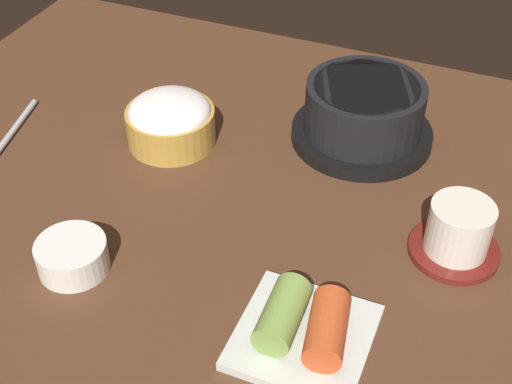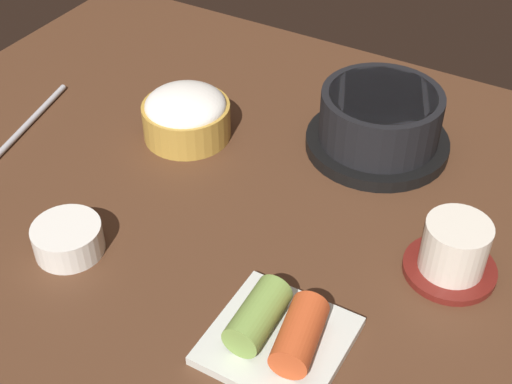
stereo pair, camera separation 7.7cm
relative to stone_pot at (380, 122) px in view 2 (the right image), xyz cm
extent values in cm
cube|color=#4C2D1C|center=(-9.06, -16.04, -4.91)|extent=(100.00, 76.00, 2.00)
cylinder|color=black|center=(0.00, 0.00, -3.11)|extent=(17.79, 17.79, 1.59)
cylinder|color=black|center=(0.00, 0.00, 0.86)|extent=(14.73, 14.73, 6.36)
cylinder|color=#D15619|center=(0.00, 0.00, 3.74)|extent=(12.96, 12.96, 0.60)
cylinder|color=#B78C38|center=(-22.06, -9.53, -1.64)|extent=(11.10, 11.10, 4.55)
ellipsoid|color=white|center=(-22.06, -9.53, 0.64)|extent=(10.21, 10.21, 3.89)
cylinder|color=maroon|center=(14.63, -16.43, -3.51)|extent=(9.54, 9.54, 0.80)
cylinder|color=silver|center=(14.63, -16.43, -0.30)|extent=(6.61, 6.61, 5.63)
cylinder|color=#C6D18C|center=(14.63, -16.43, 2.22)|extent=(5.62, 5.62, 0.40)
cube|color=silver|center=(3.81, -32.87, -3.41)|extent=(12.24, 12.24, 1.00)
cylinder|color=#7A9E47|center=(1.67, -32.87, -1.11)|extent=(3.87, 7.47, 3.59)
cylinder|color=#C64C23|center=(5.95, -32.87, -1.11)|extent=(4.82, 7.86, 3.59)
cylinder|color=white|center=(-21.14, -33.02, -2.25)|extent=(7.31, 7.31, 3.32)
cylinder|color=#B73323|center=(-21.14, -33.02, -0.89)|extent=(6.00, 6.00, 0.50)
cylinder|color=#B7B7BC|center=(-41.41, -17.43, -3.51)|extent=(4.56, 16.84, 0.80)
camera|label=1|loc=(15.36, -72.60, 49.19)|focal=49.53mm
camera|label=2|loc=(22.30, -69.21, 49.19)|focal=49.53mm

